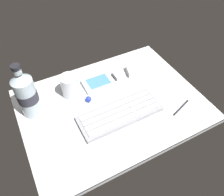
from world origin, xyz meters
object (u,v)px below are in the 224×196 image
Objects in this scene: trackball_mouse at (88,99)px; charger_block at (136,70)px; water_bottle at (27,94)px; stylus_pen at (181,107)px; keyboard at (119,114)px; juice_cup at (70,86)px; handheld_device at (100,82)px.

charger_block is at bearing 13.35° from trackball_mouse.
water_bottle is at bearing 167.42° from trackball_mouse.
stylus_pen is at bearing -33.10° from trackball_mouse.
keyboard is 3.42× the size of juice_cup.
charger_block is (15.75, -0.95, 0.47)cm from handheld_device.
water_bottle is 52.60cm from stylus_pen.
handheld_device is 5.83× the size of trackball_mouse.
handheld_device is at bearing 87.17° from keyboard.
trackball_mouse reaches higher than keyboard.
keyboard reaches higher than handheld_device.
charger_block is at bearing 81.59° from stylus_pen.
water_bottle is (-14.79, -2.12, 5.10)cm from juice_cup.
water_bottle is at bearing -175.17° from handheld_device.
trackball_mouse is at bearing 128.02° from stylus_pen.
trackball_mouse is (-6.80, 10.82, 0.29)cm from keyboard.
trackball_mouse is (19.03, -4.25, -7.91)cm from water_bottle.
water_bottle is at bearing -178.23° from charger_block.
juice_cup is 3.86× the size of trackball_mouse.
handheld_device is at bearing 0.65° from juice_cup.
keyboard is 20.66cm from juice_cup.
charger_block is at bearing -3.43° from handheld_device.
charger_block is at bearing 44.59° from keyboard.
keyboard is 4.16× the size of charger_block.
water_bottle is at bearing 149.75° from keyboard.
trackball_mouse is (-7.66, -6.50, 0.37)cm from handheld_device.
stylus_pen is (46.82, -22.36, -8.66)cm from water_bottle.
stylus_pen is (20.13, -24.62, -0.38)cm from handheld_device.
handheld_device is at bearing 110.39° from stylus_pen.
stylus_pen is (27.79, -18.12, -0.75)cm from trackball_mouse.
trackball_mouse is at bearing -166.65° from charger_block.
juice_cup is 15.79cm from water_bottle.
juice_cup is 27.80cm from charger_block.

